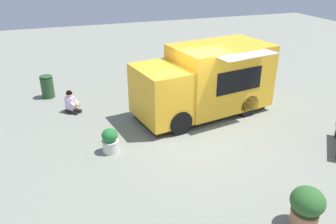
% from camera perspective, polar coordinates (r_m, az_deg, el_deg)
% --- Properties ---
extents(ground_plane, '(40.00, 40.00, 0.00)m').
position_cam_1_polar(ground_plane, '(10.99, 4.95, -3.12)').
color(ground_plane, gray).
extents(food_truck, '(3.14, 5.07, 2.42)m').
position_cam_1_polar(food_truck, '(11.82, 6.42, 5.04)').
color(food_truck, yellow).
rests_on(food_truck, ground_plane).
extents(person_customer, '(0.75, 0.70, 0.84)m').
position_cam_1_polar(person_customer, '(12.60, -16.23, 1.40)').
color(person_customer, '#29221F').
rests_on(person_customer, ground_plane).
extents(planter_flowering_near, '(0.50, 0.50, 0.74)m').
position_cam_1_polar(planter_flowering_near, '(9.76, -9.86, -4.84)').
color(planter_flowering_near, silver).
rests_on(planter_flowering_near, ground_plane).
extents(planter_flowering_far, '(0.70, 0.70, 0.93)m').
position_cam_1_polar(planter_flowering_far, '(7.68, 22.62, -14.68)').
color(planter_flowering_far, '#B17653').
rests_on(planter_flowering_far, ground_plane).
extents(trash_bin, '(0.50, 0.50, 0.94)m').
position_cam_1_polar(trash_bin, '(14.21, -19.95, 4.17)').
color(trash_bin, '#264A28').
rests_on(trash_bin, ground_plane).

